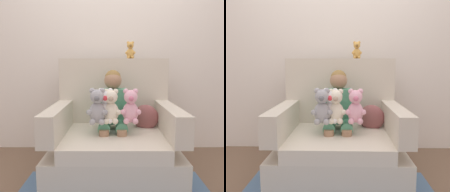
# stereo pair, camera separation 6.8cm
# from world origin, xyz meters

# --- Properties ---
(ground_plane) EXTENTS (8.00, 8.00, 0.00)m
(ground_plane) POSITION_xyz_m (0.00, 0.00, 0.00)
(ground_plane) COLOR brown
(back_wall) EXTENTS (6.00, 0.10, 2.60)m
(back_wall) POSITION_xyz_m (0.00, 0.76, 1.30)
(back_wall) COLOR silver
(back_wall) RESTS_ON ground
(armchair) EXTENTS (1.16, 0.98, 1.10)m
(armchair) POSITION_xyz_m (0.00, 0.06, 0.33)
(armchair) COLOR beige
(armchair) RESTS_ON ground
(seated_child) EXTENTS (0.45, 0.39, 0.82)m
(seated_child) POSITION_xyz_m (-0.01, 0.08, 0.61)
(seated_child) COLOR #4C9370
(seated_child) RESTS_ON armchair
(plush_white) EXTENTS (0.19, 0.15, 0.32)m
(plush_white) POSITION_xyz_m (-0.08, -0.06, 0.66)
(plush_white) COLOR white
(plush_white) RESTS_ON armchair
(plush_pink) EXTENTS (0.19, 0.15, 0.31)m
(plush_pink) POSITION_xyz_m (0.15, -0.08, 0.66)
(plush_pink) COLOR #EAA8BC
(plush_pink) RESTS_ON armchair
(plush_grey) EXTENTS (0.19, 0.15, 0.32)m
(plush_grey) POSITION_xyz_m (-0.15, -0.10, 0.66)
(plush_grey) COLOR #9E9EA3
(plush_grey) RESTS_ON armchair
(plush_cream) EXTENTS (0.18, 0.15, 0.31)m
(plush_cream) POSITION_xyz_m (-0.03, -0.08, 0.66)
(plush_cream) COLOR silver
(plush_cream) RESTS_ON armchair
(plush_honey_on_backrest) EXTENTS (0.11, 0.09, 0.18)m
(plush_honey_on_backrest) POSITION_xyz_m (0.18, 0.41, 1.18)
(plush_honey_on_backrest) COLOR gold
(plush_honey_on_backrest) RESTS_ON armchair
(throw_pillow) EXTENTS (0.28, 0.18, 0.26)m
(throw_pillow) POSITION_xyz_m (0.32, 0.18, 0.50)
(throw_pillow) COLOR #8C4C4C
(throw_pillow) RESTS_ON armchair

